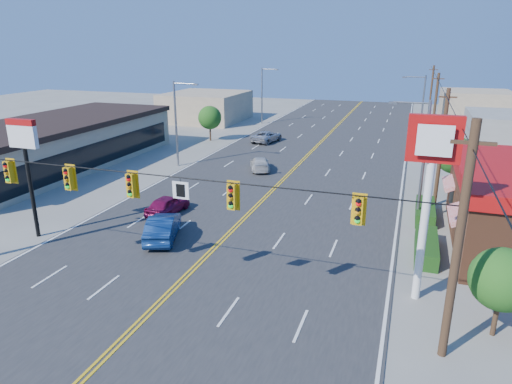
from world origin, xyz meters
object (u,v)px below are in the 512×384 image
(kfc_pylon, at_px, (430,173))
(car_magenta, at_px, (168,205))
(car_white, at_px, (260,164))
(pizza_hut_sign, at_px, (26,154))
(signal_span, at_px, (154,200))
(car_silver, at_px, (267,137))
(car_blue, at_px, (163,228))

(kfc_pylon, relative_size, car_magenta, 2.21)
(car_white, bearing_deg, pizza_hut_sign, 44.53)
(kfc_pylon, xyz_separation_m, car_magenta, (-16.32, 5.92, -5.39))
(signal_span, height_order, car_magenta, signal_span)
(signal_span, xyz_separation_m, car_white, (-2.81, 22.89, -4.29))
(car_white, bearing_deg, car_silver, -97.60)
(car_magenta, relative_size, car_white, 0.94)
(car_blue, height_order, car_white, car_blue)
(car_white, xyz_separation_m, car_silver, (-3.25, 12.34, 0.07))
(pizza_hut_sign, xyz_separation_m, car_silver, (4.82, 31.22, -4.52))
(car_white, height_order, car_silver, car_silver)
(car_blue, relative_size, car_silver, 0.94)
(kfc_pylon, height_order, car_magenta, kfc_pylon)
(pizza_hut_sign, xyz_separation_m, car_blue, (7.53, 2.06, -4.44))
(signal_span, bearing_deg, pizza_hut_sign, 159.81)
(kfc_pylon, distance_m, car_blue, 15.55)
(kfc_pylon, xyz_separation_m, pizza_hut_sign, (-22.00, 0.00, -0.86))
(kfc_pylon, relative_size, car_silver, 1.77)
(signal_span, bearing_deg, kfc_pylon, 19.78)
(signal_span, relative_size, kfc_pylon, 2.86)
(car_white, bearing_deg, kfc_pylon, 104.07)
(pizza_hut_sign, distance_m, car_magenta, 9.37)
(signal_span, relative_size, car_white, 5.91)
(signal_span, xyz_separation_m, car_blue, (-3.35, 6.06, -4.15))
(car_white, distance_m, car_silver, 12.76)
(kfc_pylon, height_order, car_silver, kfc_pylon)
(signal_span, relative_size, pizza_hut_sign, 3.55)
(car_blue, distance_m, car_silver, 29.29)
(kfc_pylon, bearing_deg, car_white, 126.42)
(kfc_pylon, xyz_separation_m, car_blue, (-14.47, 2.06, -5.30))
(car_blue, bearing_deg, car_magenta, -84.23)
(kfc_pylon, bearing_deg, signal_span, -160.22)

